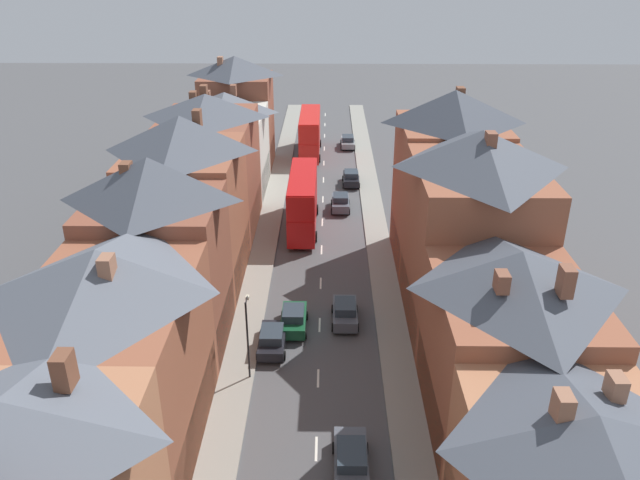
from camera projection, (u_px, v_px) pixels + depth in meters
pavement_left at (266, 239)px, 56.89m from camera, size 2.20×104.00×0.14m
pavement_right at (378, 240)px, 56.76m from camera, size 2.20×104.00×0.14m
centre_line_dashes at (322, 250)px, 55.05m from camera, size 0.14×97.80×0.01m
terrace_row_left at (171, 238)px, 42.67m from camera, size 8.00×74.58×13.82m
terrace_row_right at (505, 320)px, 33.71m from camera, size 8.00×49.84×14.53m
double_decker_bus_lead at (303, 200)px, 58.10m from camera, size 2.74×10.80×5.30m
double_decker_bus_mid_street at (310, 133)px, 78.54m from camera, size 2.74×10.80×5.30m
car_near_blue at (348, 141)px, 82.29m from camera, size 1.90×4.16×1.60m
car_near_silver at (294, 319)px, 43.42m from camera, size 1.90×3.86×1.68m
car_parked_right_a at (351, 178)px, 69.51m from camera, size 1.90×3.91×1.65m
car_mid_black at (345, 312)px, 44.20m from camera, size 1.90×3.94×1.69m
car_parked_left_b at (272, 339)px, 41.27m from camera, size 1.90×3.96×1.58m
car_mid_white at (351, 460)px, 31.55m from camera, size 1.90×4.24×1.66m
car_parked_right_b at (340, 202)px, 62.90m from camera, size 1.90×3.82×1.71m
street_lamp at (248, 334)px, 37.52m from camera, size 0.20×1.12×5.50m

